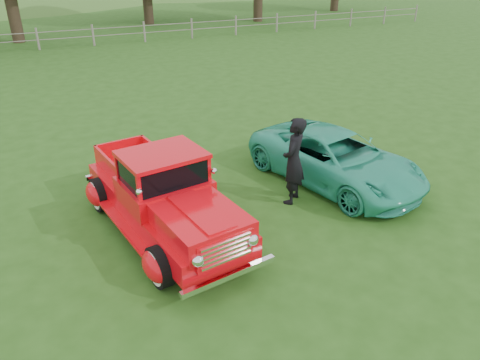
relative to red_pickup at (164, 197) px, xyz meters
name	(u,v)px	position (x,y,z in m)	size (l,w,h in m)	color
ground	(259,241)	(1.57, -1.13, -0.80)	(140.00, 140.00, 0.00)	#224A13
distant_hills	(22,32)	(-2.52, 58.33, -5.34)	(116.00, 60.00, 18.00)	#3A6726
fence_line	(93,35)	(1.57, 20.87, -0.19)	(48.00, 0.12, 1.20)	slate
red_pickup	(164,197)	(0.00, 0.00, 0.00)	(2.85, 5.21, 1.78)	black
teal_sedan	(336,158)	(4.43, 0.48, -0.16)	(2.11, 4.58, 1.27)	#2BAC88
man	(294,161)	(2.99, 0.06, 0.21)	(0.73, 0.48, 2.01)	black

